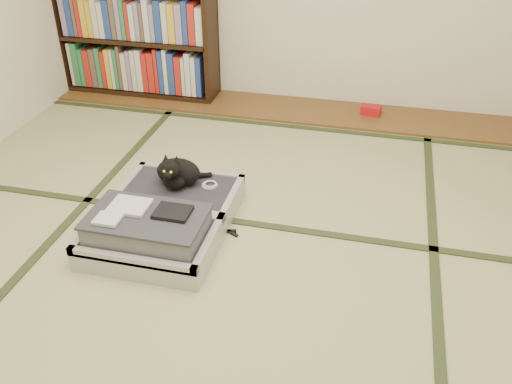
# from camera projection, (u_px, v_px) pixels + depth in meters

# --- Properties ---
(floor) EXTENTS (4.50, 4.50, 0.00)m
(floor) POSITION_uv_depth(u_px,v_px,m) (230.00, 269.00, 2.72)
(floor) COLOR tan
(floor) RESTS_ON ground
(wood_strip) EXTENTS (4.00, 0.50, 0.02)m
(wood_strip) POSITION_uv_depth(u_px,v_px,m) (298.00, 110.00, 4.36)
(wood_strip) COLOR brown
(wood_strip) RESTS_ON ground
(red_item) EXTENTS (0.16, 0.11, 0.07)m
(red_item) POSITION_uv_depth(u_px,v_px,m) (371.00, 110.00, 4.24)
(red_item) COLOR red
(red_item) RESTS_ON wood_strip
(tatami_borders) EXTENTS (4.00, 4.50, 0.01)m
(tatami_borders) POSITION_uv_depth(u_px,v_px,m) (253.00, 214.00, 3.12)
(tatami_borders) COLOR #2D381E
(tatami_borders) RESTS_ON ground
(bookcase) EXTENTS (1.32, 0.30, 0.92)m
(bookcase) POSITION_uv_depth(u_px,v_px,m) (137.00, 41.00, 4.45)
(bookcase) COLOR black
(bookcase) RESTS_ON wood_strip
(suitcase) EXTENTS (0.67, 0.89, 0.26)m
(suitcase) POSITION_uv_depth(u_px,v_px,m) (162.00, 220.00, 2.92)
(suitcase) COLOR #B0B0B5
(suitcase) RESTS_ON floor
(cat) EXTENTS (0.30, 0.30, 0.24)m
(cat) POSITION_uv_depth(u_px,v_px,m) (177.00, 173.00, 3.10)
(cat) COLOR black
(cat) RESTS_ON suitcase
(cable_coil) EXTENTS (0.09, 0.09, 0.02)m
(cable_coil) POSITION_uv_depth(u_px,v_px,m) (210.00, 185.00, 3.14)
(cable_coil) COLOR white
(cable_coil) RESTS_ON suitcase
(hanger) EXTENTS (0.44, 0.26, 0.01)m
(hanger) POSITION_uv_depth(u_px,v_px,m) (199.00, 228.00, 3.00)
(hanger) COLOR black
(hanger) RESTS_ON floor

